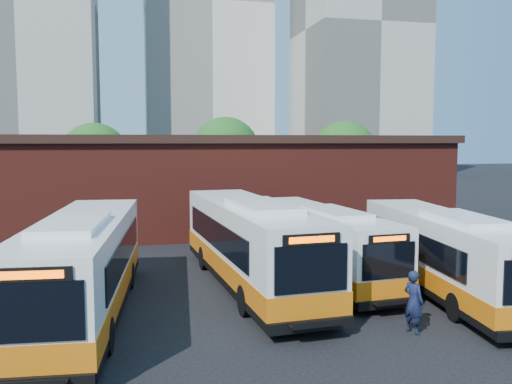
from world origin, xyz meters
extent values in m
plane|color=black|center=(0.00, 0.00, 0.00)|extent=(220.00, 220.00, 0.00)
cube|color=white|center=(-8.47, 1.54, 1.87)|extent=(3.75, 12.80, 3.00)
cube|color=orange|center=(-8.47, 1.54, 1.00)|extent=(3.81, 12.86, 0.74)
cube|color=black|center=(-8.47, 1.54, 0.47)|extent=(3.80, 12.84, 0.26)
cube|color=black|center=(-9.02, -4.78, 2.16)|extent=(2.28, 0.26, 1.42)
cube|color=black|center=(-9.02, -4.79, 3.03)|extent=(1.79, 0.22, 0.34)
cube|color=#FF5905|center=(-9.02, -4.83, 3.03)|extent=(1.42, 0.14, 0.19)
cube|color=black|center=(-9.02, -4.84, 0.47)|extent=(2.68, 0.38, 0.34)
cube|color=black|center=(-9.80, 2.07, 2.16)|extent=(0.89, 9.81, 1.10)
cube|color=black|center=(-7.08, 1.84, 2.16)|extent=(0.89, 9.81, 1.10)
cube|color=white|center=(-8.61, -0.03, 3.47)|extent=(2.19, 4.56, 0.23)
cylinder|color=black|center=(-9.99, -1.92, 0.53)|extent=(0.43, 1.08, 1.05)
cylinder|color=black|center=(-7.57, -2.13, 0.53)|extent=(0.43, 1.08, 1.05)
cylinder|color=black|center=(-9.39, 4.99, 0.53)|extent=(0.43, 1.08, 1.05)
cylinder|color=black|center=(-6.98, 4.78, 0.53)|extent=(0.43, 1.08, 1.05)
cube|color=white|center=(-2.04, 4.06, 1.92)|extent=(3.68, 13.14, 3.08)
cube|color=orange|center=(-2.04, 4.06, 1.03)|extent=(3.73, 13.20, 0.76)
cube|color=black|center=(-2.04, 4.06, 0.49)|extent=(3.72, 13.19, 0.27)
cube|color=black|center=(-1.58, -2.45, 2.22)|extent=(2.34, 0.23, 1.46)
cube|color=black|center=(-1.58, -2.46, 3.12)|extent=(1.84, 0.20, 0.35)
cube|color=#FF5905|center=(-1.57, -2.49, 3.12)|extent=(1.46, 0.13, 0.19)
cube|color=black|center=(-1.57, -2.51, 0.49)|extent=(2.76, 0.35, 0.35)
cube|color=black|center=(-1.55, -2.76, 0.59)|extent=(1.59, 0.52, 0.06)
cube|color=black|center=(-1.54, -2.95, 0.67)|extent=(1.57, 0.15, 0.19)
cube|color=black|center=(-3.48, 4.39, 2.22)|extent=(0.78, 10.10, 1.14)
cube|color=black|center=(-0.67, 4.59, 2.22)|extent=(0.78, 10.10, 1.14)
cube|color=white|center=(-1.93, 2.44, 3.57)|extent=(2.19, 4.66, 0.24)
cylinder|color=black|center=(-3.03, 0.30, 0.54)|extent=(0.42, 1.10, 1.08)
cylinder|color=black|center=(-0.53, 0.48, 0.54)|extent=(0.42, 1.10, 1.08)
cylinder|color=black|center=(-3.53, 7.42, 0.54)|extent=(0.42, 1.10, 1.08)
cylinder|color=black|center=(-1.04, 7.60, 0.54)|extent=(0.42, 1.10, 1.08)
cube|color=white|center=(1.31, 4.88, 1.66)|extent=(3.36, 11.42, 2.67)
cube|color=orange|center=(1.31, 4.88, 0.89)|extent=(3.41, 11.47, 0.66)
cube|color=black|center=(1.31, 4.88, 0.42)|extent=(3.40, 11.46, 0.23)
cube|color=black|center=(1.80, -0.76, 1.92)|extent=(2.03, 0.23, 1.27)
cube|color=black|center=(1.80, -0.76, 2.70)|extent=(1.59, 0.19, 0.30)
cube|color=#FF5905|center=(1.81, -0.80, 2.70)|extent=(1.26, 0.13, 0.17)
cube|color=black|center=(1.81, -0.81, 0.42)|extent=(2.39, 0.34, 0.30)
cube|color=black|center=(1.83, -1.03, 0.52)|extent=(1.39, 0.47, 0.06)
cube|color=black|center=(1.84, -1.19, 0.58)|extent=(1.36, 0.16, 0.17)
cube|color=black|center=(0.06, 5.15, 1.92)|extent=(0.81, 8.75, 0.98)
cube|color=black|center=(2.49, 5.36, 1.92)|extent=(0.81, 8.75, 0.98)
cube|color=white|center=(1.43, 3.48, 3.09)|extent=(1.96, 4.07, 0.21)
cylinder|color=black|center=(0.51, 1.61, 0.47)|extent=(0.38, 0.96, 0.94)
cylinder|color=black|center=(2.67, 1.80, 0.47)|extent=(0.38, 0.96, 0.94)
cylinder|color=black|center=(-0.03, 7.77, 0.47)|extent=(0.38, 0.96, 0.94)
cylinder|color=black|center=(2.13, 7.96, 0.47)|extent=(0.38, 0.96, 0.94)
cube|color=white|center=(5.21, 1.30, 1.73)|extent=(3.73, 11.90, 2.78)
cube|color=orange|center=(5.21, 1.30, 0.93)|extent=(3.79, 11.95, 0.68)
cube|color=black|center=(5.21, 1.30, 0.44)|extent=(3.78, 11.94, 0.24)
cube|color=black|center=(4.00, 1.83, 2.00)|extent=(1.03, 9.08, 1.02)
cube|color=black|center=(6.52, 1.56, 2.00)|extent=(1.03, 9.08, 1.02)
cube|color=white|center=(5.06, -0.15, 3.22)|extent=(2.12, 4.25, 0.21)
cylinder|color=black|center=(3.74, -1.87, 0.49)|extent=(0.42, 1.00, 0.98)
cylinder|color=black|center=(4.43, 4.53, 0.49)|extent=(0.42, 1.00, 0.98)
cylinder|color=black|center=(6.67, 4.29, 0.49)|extent=(0.42, 1.00, 0.98)
imported|color=#131936|center=(1.79, -2.52, 1.00)|extent=(0.71, 0.85, 2.00)
cube|color=maroon|center=(0.00, 20.00, 3.00)|extent=(28.00, 12.00, 6.00)
cube|color=black|center=(0.00, 20.00, 6.15)|extent=(28.60, 12.60, 0.50)
cube|color=black|center=(3.00, 13.97, 1.20)|extent=(1.20, 0.08, 2.40)
cylinder|color=#382314|center=(-10.00, 32.00, 1.35)|extent=(0.36, 0.36, 2.70)
sphere|color=#17521B|center=(-10.00, 32.00, 4.65)|extent=(6.00, 6.00, 6.00)
cylinder|color=#382314|center=(2.00, 34.00, 1.48)|extent=(0.36, 0.36, 2.95)
sphere|color=#17521B|center=(2.00, 34.00, 5.08)|extent=(6.56, 6.56, 6.56)
cylinder|color=#382314|center=(13.00, 31.00, 1.40)|extent=(0.36, 0.36, 2.81)
sphere|color=#17521B|center=(13.00, 31.00, 4.84)|extent=(6.24, 6.24, 6.24)
cube|color=silver|center=(7.00, 86.00, 30.00)|extent=(22.00, 20.00, 60.00)
cube|color=#B8B3A9|center=(30.00, 68.00, 24.00)|extent=(18.00, 18.00, 48.00)
camera|label=1|loc=(-6.73, -17.61, 6.04)|focal=38.00mm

